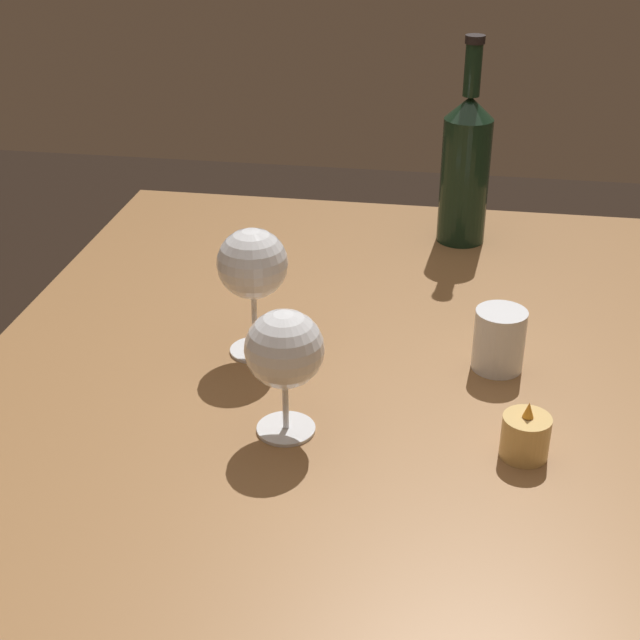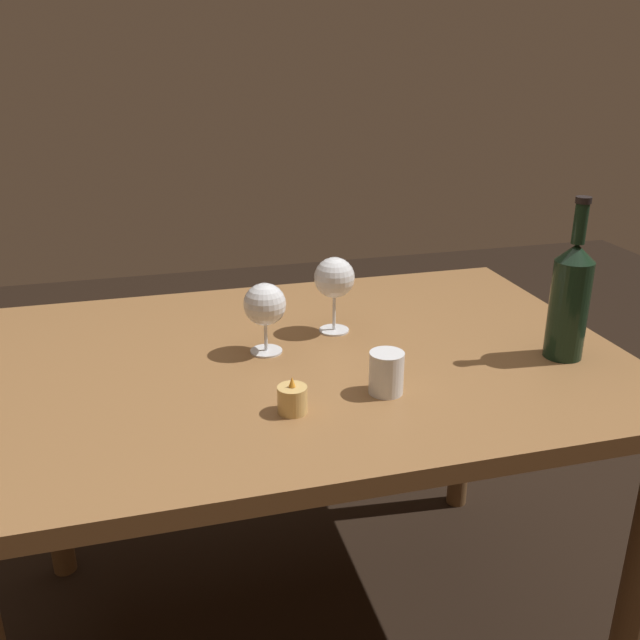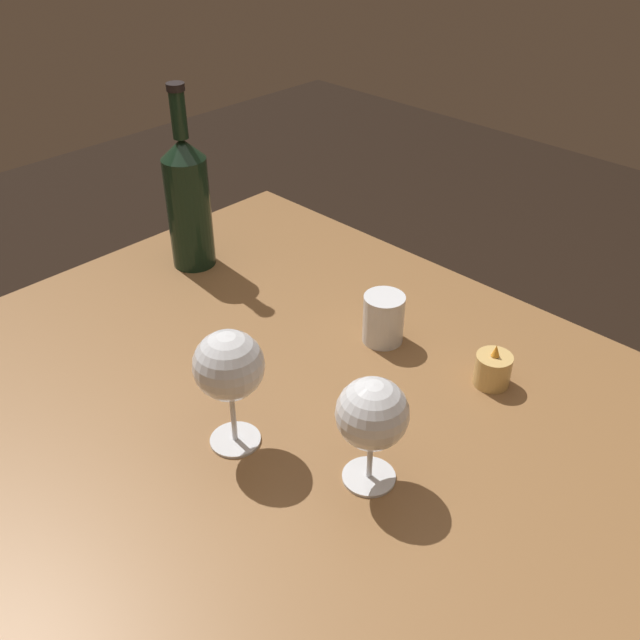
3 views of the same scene
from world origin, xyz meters
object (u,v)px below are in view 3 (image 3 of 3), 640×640
(wine_glass_right, at_px, (372,415))
(votive_candle, at_px, (493,370))
(wine_bottle, at_px, (188,200))
(water_tumbler, at_px, (383,320))
(wine_glass_left, at_px, (229,367))

(wine_glass_right, distance_m, votive_candle, 0.27)
(wine_bottle, bearing_deg, wine_glass_right, -17.02)
(wine_glass_right, bearing_deg, water_tumbler, 127.06)
(votive_candle, bearing_deg, wine_glass_right, -90.93)
(wine_glass_left, distance_m, wine_glass_right, 0.18)
(wine_glass_right, bearing_deg, wine_glass_left, -156.49)
(wine_bottle, height_order, water_tumbler, wine_bottle)
(wine_glass_right, height_order, water_tumbler, wine_glass_right)
(wine_bottle, distance_m, votive_candle, 0.60)
(wine_bottle, relative_size, votive_candle, 4.87)
(wine_glass_left, relative_size, wine_glass_right, 1.14)
(wine_glass_right, relative_size, votive_candle, 2.21)
(wine_glass_left, height_order, votive_candle, wine_glass_left)
(wine_glass_left, relative_size, wine_bottle, 0.52)
(wine_bottle, xyz_separation_m, water_tumbler, (0.40, 0.06, -0.09))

